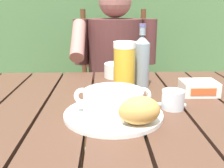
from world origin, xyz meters
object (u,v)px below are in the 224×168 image
object	(u,v)px
serving_plate	(113,114)
water_glass_small	(173,100)
person_eating	(115,69)
bread_roll	(139,110)
beer_glass	(124,67)
butter_tub	(199,88)
chair_near_diner	(114,92)
diner_bowl	(118,70)
beer_bottle	(142,60)
soup_bowl	(113,101)
table_knife	(154,104)

from	to	relation	value
serving_plate	water_glass_small	size ratio (longest dim) A/B	4.08
person_eating	bread_roll	world-z (taller)	person_eating
beer_glass	serving_plate	bearing A→B (deg)	-101.81
person_eating	butter_tub	distance (m)	0.67
chair_near_diner	water_glass_small	bearing A→B (deg)	-80.89
chair_near_diner	diner_bowl	bearing A→B (deg)	-90.00
beer_bottle	butter_tub	world-z (taller)	beer_bottle
butter_tub	beer_glass	bearing A→B (deg)	168.36
beer_glass	beer_bottle	world-z (taller)	beer_bottle
bread_roll	person_eating	bearing A→B (deg)	91.88
soup_bowl	butter_tub	xyz separation A→B (m)	(0.32, 0.19, -0.02)
bread_roll	diner_bowl	world-z (taller)	bread_roll
beer_glass	diner_bowl	bearing A→B (deg)	92.79
serving_plate	bread_roll	distance (m)	0.11
chair_near_diner	soup_bowl	distance (m)	1.04
bread_roll	serving_plate	bearing A→B (deg)	130.60
chair_near_diner	soup_bowl	world-z (taller)	chair_near_diner
table_knife	bread_roll	bearing A→B (deg)	-113.58
serving_plate	butter_tub	bearing A→B (deg)	30.70
chair_near_diner	diner_bowl	distance (m)	0.60
person_eating	diner_bowl	xyz separation A→B (m)	(0.00, -0.33, 0.07)
serving_plate	beer_bottle	distance (m)	0.35
soup_bowl	butter_tub	bearing A→B (deg)	30.70
beer_bottle	diner_bowl	size ratio (longest dim) A/B	1.91
person_eating	soup_bowl	bearing A→B (deg)	-92.80
diner_bowl	chair_near_diner	bearing A→B (deg)	90.00
person_eating	bread_roll	distance (m)	0.88
bread_roll	diner_bowl	size ratio (longest dim) A/B	0.91
soup_bowl	diner_bowl	world-z (taller)	soup_bowl
serving_plate	water_glass_small	xyz separation A→B (m)	(0.19, 0.05, 0.02)
soup_bowl	table_knife	size ratio (longest dim) A/B	1.33
soup_bowl	table_knife	bearing A→B (deg)	32.44
soup_bowl	beer_bottle	bearing A→B (deg)	67.61
soup_bowl	water_glass_small	world-z (taller)	soup_bowl
chair_near_diner	person_eating	size ratio (longest dim) A/B	0.87
beer_glass	table_knife	bearing A→B (deg)	-60.83
soup_bowl	chair_near_diner	bearing A→B (deg)	87.60
person_eating	table_knife	distance (m)	0.71
beer_bottle	water_glass_small	xyz separation A→B (m)	(0.07, -0.25, -0.08)
chair_near_diner	water_glass_small	xyz separation A→B (m)	(0.15, -0.94, 0.28)
beer_bottle	water_glass_small	world-z (taller)	beer_bottle
chair_near_diner	bread_roll	size ratio (longest dim) A/B	8.78
beer_bottle	person_eating	bearing A→B (deg)	100.12
soup_bowl	serving_plate	bearing A→B (deg)	0.00
chair_near_diner	butter_tub	bearing A→B (deg)	-70.63
table_knife	soup_bowl	bearing A→B (deg)	-147.56
bread_roll	chair_near_diner	bearing A→B (deg)	91.37
serving_plate	beer_glass	bearing A→B (deg)	78.19
water_glass_small	diner_bowl	bearing A→B (deg)	110.47
chair_near_diner	serving_plate	xyz separation A→B (m)	(-0.04, -1.00, 0.25)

